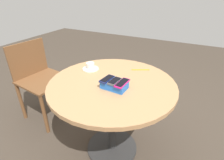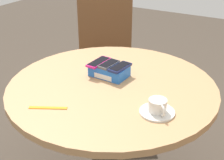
{
  "view_description": "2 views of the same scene",
  "coord_description": "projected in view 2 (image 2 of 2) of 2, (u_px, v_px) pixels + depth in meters",
  "views": [
    {
      "loc": [
        -0.53,
        1.03,
        1.36
      ],
      "look_at": [
        0.0,
        0.0,
        0.73
      ],
      "focal_mm": 28.0,
      "sensor_mm": 36.0,
      "label": 1
    },
    {
      "loc": [
        0.63,
        -1.12,
        1.38
      ],
      "look_at": [
        0.0,
        0.0,
        0.73
      ],
      "focal_mm": 50.0,
      "sensor_mm": 36.0,
      "label": 2
    }
  ],
  "objects": [
    {
      "name": "phone_gray",
      "position": [
        109.0,
        64.0,
        1.5
      ],
      "size": [
        0.07,
        0.12,
        0.01
      ],
      "color": "#515156",
      "rests_on": "phone_box"
    },
    {
      "name": "phone_magenta",
      "position": [
        99.0,
        62.0,
        1.53
      ],
      "size": [
        0.06,
        0.15,
        0.01
      ],
      "color": "#D11975",
      "rests_on": "phone_box"
    },
    {
      "name": "chair_far_side",
      "position": [
        106.0,
        57.0,
        2.33
      ],
      "size": [
        0.59,
        0.59,
        0.92
      ],
      "color": "brown",
      "rests_on": "ground_plane"
    },
    {
      "name": "coffee_cup",
      "position": [
        158.0,
        106.0,
        1.21
      ],
      "size": [
        0.09,
        0.08,
        0.05
      ],
      "color": "silver",
      "rests_on": "saucer"
    },
    {
      "name": "phone_navy",
      "position": [
        120.0,
        67.0,
        1.47
      ],
      "size": [
        0.07,
        0.13,
        0.01
      ],
      "color": "navy",
      "rests_on": "phone_box"
    },
    {
      "name": "round_table",
      "position": [
        112.0,
        107.0,
        1.51
      ],
      "size": [
        0.97,
        0.97,
        0.71
      ],
      "color": "#2D2D2D",
      "rests_on": "ground_plane"
    },
    {
      "name": "lanyard_strap",
      "position": [
        48.0,
        108.0,
        1.26
      ],
      "size": [
        0.15,
        0.09,
        0.0
      ],
      "primitive_type": "cube",
      "rotation": [
        0.0,
        0.0,
        0.48
      ],
      "color": "orange",
      "rests_on": "round_table"
    },
    {
      "name": "saucer",
      "position": [
        157.0,
        112.0,
        1.23
      ],
      "size": [
        0.14,
        0.14,
        0.01
      ],
      "primitive_type": "cylinder",
      "color": "silver",
      "rests_on": "round_table"
    },
    {
      "name": "phone_box",
      "position": [
        109.0,
        71.0,
        1.51
      ],
      "size": [
        0.18,
        0.12,
        0.05
      ],
      "color": "blue",
      "rests_on": "round_table"
    }
  ]
}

